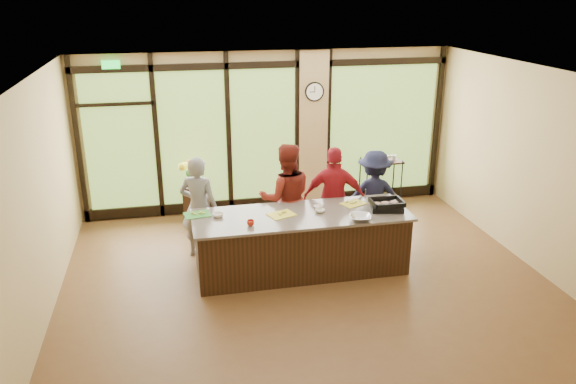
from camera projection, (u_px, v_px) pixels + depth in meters
name	position (u px, v px, depth m)	size (l,w,h in m)	color
floor	(305.00, 279.00, 8.29)	(7.00, 7.00, 0.00)	brown
ceiling	(308.00, 74.00, 7.26)	(7.00, 7.00, 0.00)	white
back_wall	(268.00, 132.00, 10.53)	(7.00, 7.00, 0.00)	tan
left_wall	(38.00, 202.00, 7.09)	(6.00, 6.00, 0.00)	tan
right_wall	(531.00, 167.00, 8.47)	(6.00, 6.00, 0.00)	tan
window_wall	(277.00, 138.00, 10.56)	(6.90, 0.12, 3.00)	tan
island_base	(301.00, 243.00, 8.42)	(3.10, 1.00, 0.88)	black
countertop	(301.00, 215.00, 8.26)	(3.20, 1.10, 0.04)	slate
wall_clock	(314.00, 92.00, 10.32)	(0.36, 0.04, 0.36)	black
cook_left	(199.00, 207.00, 8.75)	(0.60, 0.40, 1.65)	slate
cook_midleft	(286.00, 198.00, 8.94)	(0.87, 0.68, 1.79)	maroon
cook_midright	(334.00, 198.00, 9.05)	(1.00, 0.42, 1.70)	maroon
cook_right	(374.00, 196.00, 9.37)	(1.01, 0.58, 1.56)	#161931
roasting_pan	(387.00, 207.00, 8.40)	(0.46, 0.36, 0.08)	black
mixing_bowl	(360.00, 218.00, 8.01)	(0.31, 0.31, 0.08)	silver
cutting_board_left	(197.00, 215.00, 8.21)	(0.38, 0.28, 0.01)	#338D33
cutting_board_center	(282.00, 215.00, 8.21)	(0.37, 0.28, 0.01)	gold
cutting_board_right	(353.00, 204.00, 8.63)	(0.35, 0.26, 0.01)	gold
prep_bowl_near	(218.00, 215.00, 8.14)	(0.16, 0.16, 0.05)	silver
prep_bowl_mid	(320.00, 211.00, 8.30)	(0.15, 0.15, 0.05)	silver
prep_bowl_far	(318.00, 207.00, 8.48)	(0.13, 0.13, 0.03)	silver
red_ramekin	(251.00, 223.00, 7.83)	(0.10, 0.10, 0.08)	#B02311
flower_stand	(197.00, 205.00, 10.09)	(0.37, 0.37, 0.74)	black
flower_vase	(195.00, 179.00, 9.91)	(0.26, 0.26, 0.27)	#8B6F4C
bar_cart	(381.00, 176.00, 10.81)	(0.79, 0.48, 1.05)	black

